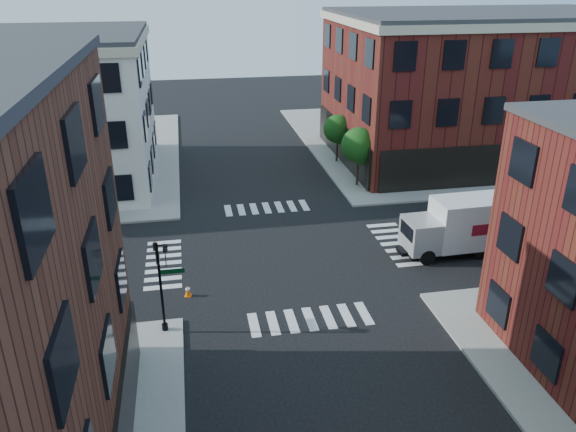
% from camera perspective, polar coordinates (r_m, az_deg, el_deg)
% --- Properties ---
extents(ground, '(120.00, 120.00, 0.00)m').
position_cam_1_polar(ground, '(33.23, -0.38, -3.78)').
color(ground, black).
rests_on(ground, ground).
extents(sidewalk_ne, '(30.00, 30.00, 0.15)m').
position_cam_1_polar(sidewalk_ne, '(58.50, 16.62, 7.55)').
color(sidewalk_ne, gray).
rests_on(sidewalk_ne, ground).
extents(sidewalk_nw, '(30.00, 30.00, 0.15)m').
position_cam_1_polar(sidewalk_nw, '(54.65, -26.98, 4.84)').
color(sidewalk_nw, gray).
rests_on(sidewalk_nw, ground).
extents(building_ne, '(25.00, 16.00, 12.00)m').
position_cam_1_polar(building_ne, '(52.68, 19.28, 12.18)').
color(building_ne, '#4E1413').
rests_on(building_ne, ground).
extents(tree_near, '(2.69, 2.69, 4.49)m').
position_cam_1_polar(tree_near, '(42.81, 7.28, 6.96)').
color(tree_near, black).
rests_on(tree_near, ground).
extents(tree_far, '(2.43, 2.43, 4.07)m').
position_cam_1_polar(tree_far, '(48.41, 5.14, 8.66)').
color(tree_far, black).
rests_on(tree_far, ground).
extents(signal_pole, '(1.29, 1.24, 4.60)m').
position_cam_1_polar(signal_pole, '(25.64, -12.71, -6.04)').
color(signal_pole, black).
rests_on(signal_pole, ground).
extents(box_truck, '(7.51, 2.49, 3.36)m').
position_cam_1_polar(box_truck, '(34.25, 17.77, -0.87)').
color(box_truck, silver).
rests_on(box_truck, ground).
extents(traffic_cone, '(0.41, 0.41, 0.63)m').
position_cam_1_polar(traffic_cone, '(29.36, -10.15, -7.50)').
color(traffic_cone, orange).
rests_on(traffic_cone, ground).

